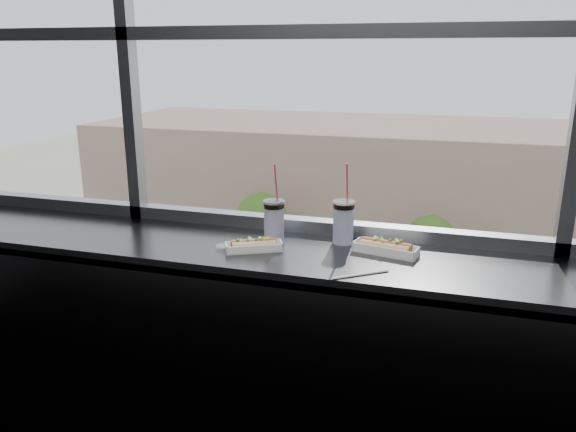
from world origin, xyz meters
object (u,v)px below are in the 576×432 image
(car_far_b, at_px, (505,311))
(car_far_a, at_px, (230,275))
(car_near_d, at_px, (574,415))
(pedestrian_b, at_px, (452,275))
(loose_straw, at_px, (360,275))
(wrapper, at_px, (225,246))
(car_near_c, at_px, (448,395))
(car_near_b, at_px, (261,363))
(pedestrian_a, at_px, (333,267))
(soda_cup_right, at_px, (343,220))
(tree_left, at_px, (261,218))
(soda_cup_left, at_px, (274,219))
(car_near_a, at_px, (52,329))
(tree_center, at_px, (430,240))
(hotdog_tray_right, at_px, (386,247))
(hotdog_tray_left, at_px, (254,245))

(car_far_b, height_order, car_far_a, car_far_a)
(car_near_d, distance_m, car_far_b, 8.18)
(car_far_b, relative_size, pedestrian_b, 2.75)
(loose_straw, height_order, wrapper, wrapper)
(car_far_a, xyz_separation_m, car_near_c, (11.74, -8.00, -0.08))
(car_near_d, bearing_deg, car_near_b, 94.46)
(car_near_b, distance_m, pedestrian_a, 10.94)
(soda_cup_right, distance_m, tree_left, 31.27)
(pedestrian_a, bearing_deg, car_far_b, 162.03)
(loose_straw, bearing_deg, soda_cup_left, 110.23)
(wrapper, bearing_deg, car_near_a, 133.61)
(wrapper, distance_m, car_near_c, 19.77)
(car_near_d, distance_m, car_far_a, 17.79)
(soda_cup_left, bearing_deg, car_far_b, 81.42)
(car_near_d, relative_size, tree_center, 1.41)
(car_far_b, bearing_deg, car_near_b, 130.29)
(tree_center, bearing_deg, car_near_b, -115.53)
(loose_straw, bearing_deg, car_far_b, 45.91)
(soda_cup_right, xyz_separation_m, car_near_a, (-16.04, 16.12, -11.10))
(hotdog_tray_right, height_order, loose_straw, hotdog_tray_right)
(hotdog_tray_right, relative_size, loose_straw, 1.20)
(hotdog_tray_left, bearing_deg, car_near_b, 82.90)
(pedestrian_a, bearing_deg, hotdog_tray_right, 102.24)
(pedestrian_b, bearing_deg, car_near_a, -55.10)
(car_near_a, bearing_deg, car_far_b, -60.03)
(car_near_a, relative_size, car_near_c, 1.03)
(car_near_b, height_order, pedestrian_b, car_near_b)
(soda_cup_right, height_order, pedestrian_b, soda_cup_right)
(hotdog_tray_left, xyz_separation_m, pedestrian_b, (1.20, 28.12, -11.04))
(tree_center, bearing_deg, soda_cup_left, -89.65)
(loose_straw, xyz_separation_m, pedestrian_b, (0.72, 28.26, -11.02))
(wrapper, distance_m, car_far_b, 27.03)
(car_near_d, relative_size, tree_left, 1.24)
(loose_straw, bearing_deg, car_near_d, 36.82)
(pedestrian_a, relative_size, tree_center, 0.51)
(soda_cup_left, distance_m, tree_left, 31.24)
(hotdog_tray_right, bearing_deg, tree_center, 103.72)
(hotdog_tray_left, bearing_deg, pedestrian_a, 74.25)
(car_far_b, relative_size, car_near_c, 0.93)
(car_near_d, height_order, pedestrian_b, pedestrian_b)
(car_far_b, bearing_deg, car_near_d, -167.73)
(hotdog_tray_right, height_order, car_near_b, hotdog_tray_right)
(soda_cup_left, distance_m, loose_straw, 0.53)
(soda_cup_left, distance_m, pedestrian_b, 30.13)
(car_near_d, bearing_deg, soda_cup_right, 167.10)
(loose_straw, height_order, car_near_b, loose_straw)
(soda_cup_left, bearing_deg, pedestrian_a, 101.24)
(loose_straw, bearing_deg, hotdog_tray_left, 126.55)
(car_near_a, bearing_deg, car_far_a, -25.44)
(hotdog_tray_left, height_order, loose_straw, hotdog_tray_left)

